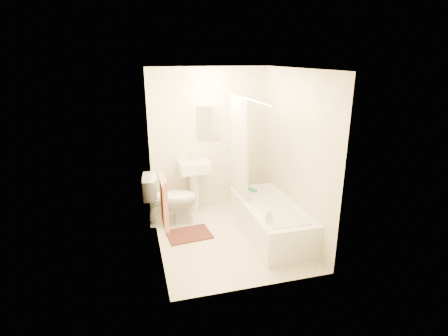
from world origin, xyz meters
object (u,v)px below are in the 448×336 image
object	(u,v)px
toilet	(170,199)
soap_bottle	(269,215)
sink	(194,184)
bath_mat	(189,234)
bathtub	(270,219)

from	to	relation	value
toilet	soap_bottle	size ratio (longest dim) A/B	4.43
sink	bath_mat	size ratio (longest dim) A/B	1.53
toilet	sink	bearing A→B (deg)	-46.26
toilet	bath_mat	world-z (taller)	toilet
sink	bathtub	bearing A→B (deg)	-52.18
bathtub	bath_mat	world-z (taller)	bathtub
bathtub	soap_bottle	distance (m)	0.66
bath_mat	soap_bottle	world-z (taller)	soap_bottle
sink	bath_mat	xyz separation A→B (m)	(-0.25, -0.83, -0.47)
sink	soap_bottle	size ratio (longest dim) A/B	5.22
toilet	soap_bottle	world-z (taller)	toilet
sink	bathtub	xyz separation A→B (m)	(0.93, -1.11, -0.25)
soap_bottle	sink	bearing A→B (deg)	112.81
bathtub	soap_bottle	bearing A→B (deg)	-115.25
bath_mat	soap_bottle	size ratio (longest dim) A/B	3.42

